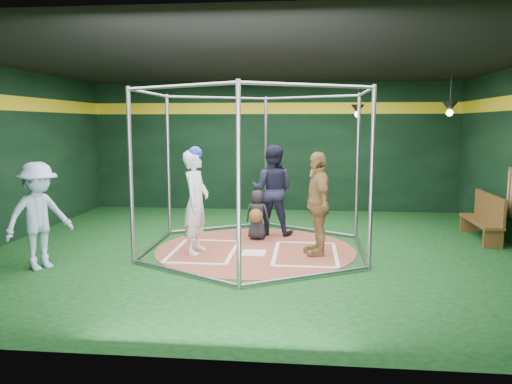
# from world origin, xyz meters

# --- Properties ---
(room_shell) EXTENTS (10.10, 9.10, 3.53)m
(room_shell) POSITION_xyz_m (0.00, 0.01, 1.75)
(room_shell) COLOR #0B3310
(room_shell) RESTS_ON ground
(clay_disc) EXTENTS (3.80, 3.80, 0.01)m
(clay_disc) POSITION_xyz_m (0.00, 0.00, 0.01)
(clay_disc) COLOR #984C37
(clay_disc) RESTS_ON ground
(home_plate) EXTENTS (0.43, 0.43, 0.01)m
(home_plate) POSITION_xyz_m (0.00, -0.30, 0.02)
(home_plate) COLOR white
(home_plate) RESTS_ON clay_disc
(batter_box_left) EXTENTS (1.17, 1.77, 0.01)m
(batter_box_left) POSITION_xyz_m (-0.95, -0.25, 0.02)
(batter_box_left) COLOR white
(batter_box_left) RESTS_ON clay_disc
(batter_box_right) EXTENTS (1.17, 1.77, 0.01)m
(batter_box_right) POSITION_xyz_m (0.95, -0.25, 0.02)
(batter_box_right) COLOR white
(batter_box_right) RESTS_ON clay_disc
(batting_cage) EXTENTS (4.05, 4.67, 3.00)m
(batting_cage) POSITION_xyz_m (-0.00, -0.00, 1.50)
(batting_cage) COLOR gray
(batting_cage) RESTS_ON ground
(pendant_lamp_near) EXTENTS (0.34, 0.34, 0.90)m
(pendant_lamp_near) POSITION_xyz_m (2.20, 3.60, 2.74)
(pendant_lamp_near) COLOR black
(pendant_lamp_near) RESTS_ON room_shell
(pendant_lamp_far) EXTENTS (0.34, 0.34, 0.90)m
(pendant_lamp_far) POSITION_xyz_m (4.00, 2.00, 2.74)
(pendant_lamp_far) COLOR black
(pendant_lamp_far) RESTS_ON room_shell
(batter_figure) EXTENTS (0.54, 0.75, 1.97)m
(batter_figure) POSITION_xyz_m (-1.06, -0.36, 0.99)
(batter_figure) COLOR silver
(batter_figure) RESTS_ON clay_disc
(visitor_leopard) EXTENTS (0.69, 1.18, 1.88)m
(visitor_leopard) POSITION_xyz_m (1.16, -0.23, 0.95)
(visitor_leopard) COLOR tan
(visitor_leopard) RESTS_ON clay_disc
(catcher_figure) EXTENTS (0.55, 0.60, 1.03)m
(catcher_figure) POSITION_xyz_m (-0.05, 0.81, 0.53)
(catcher_figure) COLOR black
(catcher_figure) RESTS_ON clay_disc
(umpire) EXTENTS (1.03, 0.86, 1.93)m
(umpire) POSITION_xyz_m (0.22, 1.36, 0.98)
(umpire) COLOR black
(umpire) RESTS_ON clay_disc
(bystander_blue) EXTENTS (1.18, 1.32, 1.77)m
(bystander_blue) POSITION_xyz_m (-3.41, -1.60, 0.89)
(bystander_blue) COLOR #A0B9D4
(bystander_blue) RESTS_ON ground
(dugout_bench) EXTENTS (0.38, 1.65, 0.96)m
(dugout_bench) POSITION_xyz_m (4.62, 1.32, 0.49)
(dugout_bench) COLOR brown
(dugout_bench) RESTS_ON ground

